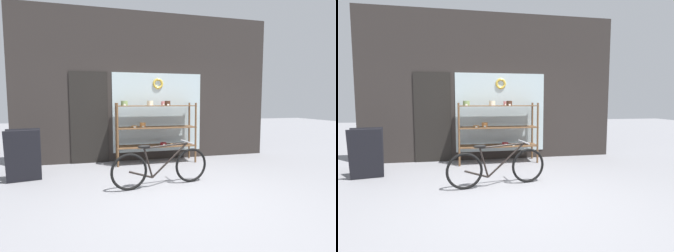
# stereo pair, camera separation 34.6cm
# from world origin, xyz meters

# --- Properties ---
(ground_plane) EXTENTS (30.00, 30.00, 0.00)m
(ground_plane) POSITION_xyz_m (0.00, 0.00, 0.00)
(ground_plane) COLOR gray
(storefront_facade) EXTENTS (6.15, 0.13, 3.53)m
(storefront_facade) POSITION_xyz_m (-0.03, 2.64, 1.72)
(storefront_facade) COLOR #2D2826
(storefront_facade) RESTS_ON ground_plane
(display_case) EXTENTS (1.83, 0.50, 1.44)m
(display_case) POSITION_xyz_m (0.05, 2.26, 0.87)
(display_case) COLOR brown
(display_case) RESTS_ON ground_plane
(bicycle) EXTENTS (1.72, 0.46, 0.74)m
(bicycle) POSITION_xyz_m (-0.19, 0.55, 0.33)
(bicycle) COLOR black
(bicycle) RESTS_ON ground_plane
(sandwich_board) EXTENTS (0.62, 0.48, 0.93)m
(sandwich_board) POSITION_xyz_m (-2.50, 1.40, 0.47)
(sandwich_board) COLOR black
(sandwich_board) RESTS_ON ground_plane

